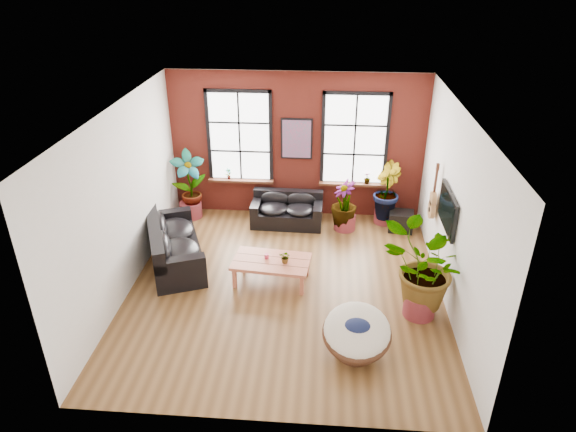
# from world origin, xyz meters

# --- Properties ---
(room) EXTENTS (6.04, 6.54, 3.54)m
(room) POSITION_xyz_m (0.00, 0.15, 1.75)
(room) COLOR brown
(room) RESTS_ON ground
(sofa_back) EXTENTS (1.69, 0.85, 0.77)m
(sofa_back) POSITION_xyz_m (-0.18, 2.64, 0.35)
(sofa_back) COLOR black
(sofa_back) RESTS_ON ground
(sofa_left) EXTENTS (1.76, 2.52, 0.92)m
(sofa_left) POSITION_xyz_m (-2.44, 0.72, 0.42)
(sofa_left) COLOR black
(sofa_left) RESTS_ON ground
(coffee_table) EXTENTS (1.57, 1.00, 0.58)m
(coffee_table) POSITION_xyz_m (-0.29, 0.18, 0.42)
(coffee_table) COLOR #B55B41
(coffee_table) RESTS_ON ground
(papasan_chair) EXTENTS (1.16, 1.18, 0.83)m
(papasan_chair) POSITION_xyz_m (1.29, -1.79, 0.43)
(papasan_chair) COLOR #4F2D1C
(papasan_chair) RESTS_ON ground
(poster) EXTENTS (0.74, 0.06, 0.98)m
(poster) POSITION_xyz_m (0.00, 3.18, 1.95)
(poster) COLOR black
(poster) RESTS_ON room
(tv_wall_unit) EXTENTS (0.13, 1.86, 1.20)m
(tv_wall_unit) POSITION_xyz_m (2.93, 0.60, 1.54)
(tv_wall_unit) COLOR black
(tv_wall_unit) RESTS_ON room
(media_box) EXTENTS (0.61, 0.52, 0.46)m
(media_box) POSITION_xyz_m (2.50, 2.51, 0.23)
(media_box) COLOR black
(media_box) RESTS_ON ground
(pot_back_left) EXTENTS (0.60, 0.60, 0.39)m
(pot_back_left) POSITION_xyz_m (-2.57, 2.80, 0.19)
(pot_back_left) COLOR maroon
(pot_back_left) RESTS_ON ground
(pot_back_right) EXTENTS (0.59, 0.59, 0.35)m
(pot_back_right) POSITION_xyz_m (2.15, 2.87, 0.17)
(pot_back_right) COLOR maroon
(pot_back_right) RESTS_ON ground
(pot_right_wall) EXTENTS (0.74, 0.74, 0.42)m
(pot_right_wall) POSITION_xyz_m (2.46, -0.67, 0.21)
(pot_right_wall) COLOR maroon
(pot_right_wall) RESTS_ON ground
(pot_mid) EXTENTS (0.58, 0.58, 0.37)m
(pot_mid) POSITION_xyz_m (1.19, 2.46, 0.18)
(pot_mid) COLOR maroon
(pot_mid) RESTS_ON ground
(floor_plant_back_left) EXTENTS (0.98, 0.86, 1.56)m
(floor_plant_back_left) POSITION_xyz_m (-2.54, 2.80, 0.93)
(floor_plant_back_left) COLOR #2A4813
(floor_plant_back_left) RESTS_ON ground
(floor_plant_back_right) EXTENTS (0.70, 0.83, 1.36)m
(floor_plant_back_right) POSITION_xyz_m (2.13, 2.89, 0.83)
(floor_plant_back_right) COLOR #2A4813
(floor_plant_back_right) RESTS_ON ground
(floor_plant_right_wall) EXTENTS (1.70, 1.59, 1.55)m
(floor_plant_right_wall) POSITION_xyz_m (2.45, -0.64, 0.94)
(floor_plant_right_wall) COLOR #2A4813
(floor_plant_right_wall) RESTS_ON ground
(floor_plant_mid) EXTENTS (0.79, 0.79, 1.09)m
(floor_plant_mid) POSITION_xyz_m (1.15, 2.44, 0.68)
(floor_plant_mid) COLOR #2A4813
(floor_plant_mid) RESTS_ON ground
(table_plant) EXTENTS (0.28, 0.27, 0.25)m
(table_plant) POSITION_xyz_m (-0.01, 0.12, 0.61)
(table_plant) COLOR #2A4813
(table_plant) RESTS_ON coffee_table
(sill_plant_left) EXTENTS (0.17, 0.17, 0.27)m
(sill_plant_left) POSITION_xyz_m (-1.65, 3.13, 1.04)
(sill_plant_left) COLOR #2A4813
(sill_plant_left) RESTS_ON room
(sill_plant_right) EXTENTS (0.19, 0.19, 0.27)m
(sill_plant_right) POSITION_xyz_m (1.70, 3.13, 1.04)
(sill_plant_right) COLOR #2A4813
(sill_plant_right) RESTS_ON room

